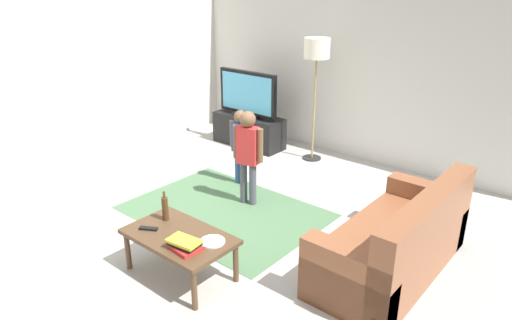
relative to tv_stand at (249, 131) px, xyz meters
name	(u,v)px	position (x,y,z in m)	size (l,w,h in m)	color
ground	(220,232)	(1.59, -2.30, -0.24)	(7.80, 7.80, 0.00)	#B2ADA3
wall_back	(364,67)	(1.59, 0.70, 1.11)	(6.00, 0.12, 2.70)	silver
wall_left	(59,72)	(-1.41, -2.30, 1.11)	(0.12, 6.00, 2.70)	silver
area_rug	(225,211)	(1.30, -1.93, -0.24)	(2.20, 1.60, 0.01)	#4C724C
tv_stand	(249,131)	(0.00, 0.00, 0.00)	(1.20, 0.44, 0.50)	black
tv	(248,94)	(0.00, -0.02, 0.60)	(1.10, 0.28, 0.71)	black
couch	(400,245)	(3.35, -1.77, 0.05)	(0.80, 1.80, 0.86)	brown
floor_lamp	(317,55)	(1.13, 0.15, 1.30)	(0.36, 0.36, 1.78)	#262626
child_near_tv	(241,140)	(0.92, -1.21, 0.36)	(0.34, 0.16, 1.00)	#33598C
child_center	(248,150)	(1.37, -1.59, 0.45)	(0.38, 0.19, 1.15)	#4C4C59
coffee_table	(179,239)	(1.85, -3.08, 0.13)	(1.00, 0.60, 0.42)	#513823
book_stack	(185,244)	(2.07, -3.20, 0.22)	(0.30, 0.22, 0.09)	red
bottle	(165,208)	(1.55, -2.98, 0.30)	(0.06, 0.06, 0.29)	#4C3319
tv_remote	(148,229)	(1.57, -3.20, 0.19)	(0.17, 0.05, 0.02)	black
plate	(212,241)	(2.17, -2.98, 0.18)	(0.22, 0.22, 0.02)	white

